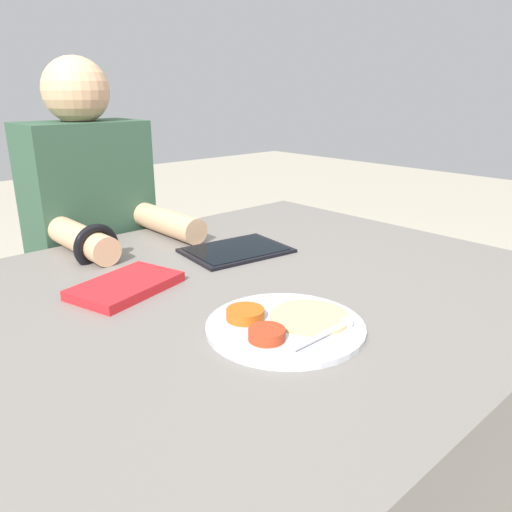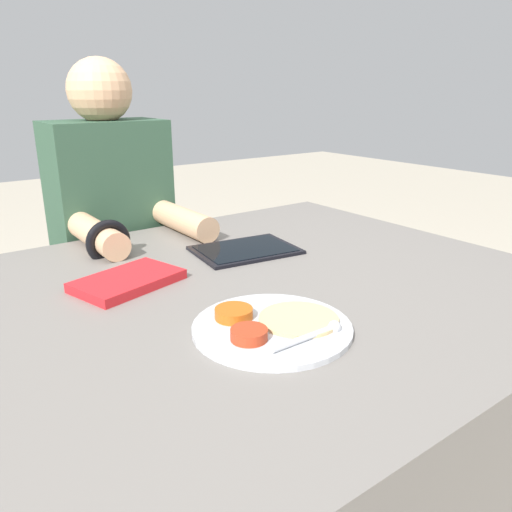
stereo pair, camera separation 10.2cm
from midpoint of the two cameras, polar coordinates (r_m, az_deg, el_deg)
dining_table at (r=1.20m, az=1.45°, el=-19.18°), size 1.29×1.05×0.71m
thali_tray at (r=0.84m, az=5.31°, el=-8.06°), size 0.27×0.27×0.03m
red_notebook at (r=1.05m, az=-11.76°, el=-2.91°), size 0.24×0.18×0.02m
tablet_device at (r=1.24m, az=1.11°, el=0.67°), size 0.27×0.21×0.01m
person_diner at (r=1.59m, az=-13.82°, el=-1.52°), size 0.34×0.47×1.18m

